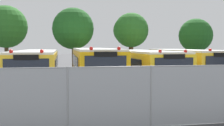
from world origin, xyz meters
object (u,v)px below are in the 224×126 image
at_px(school_bus_0, 37,68).
at_px(tree_0, 6,27).
at_px(tree_1, 74,28).
at_px(tree_2, 130,30).
at_px(school_bus_1, 94,66).
at_px(school_bus_2, 143,66).
at_px(tree_3, 195,35).
at_px(school_bus_3, 185,65).

xyz_separation_m(school_bus_0, tree_0, (-3.59, 9.47, 3.13)).
height_order(tree_1, tree_2, tree_1).
relative_size(school_bus_1, tree_2, 1.79).
bearing_deg(school_bus_2, tree_0, -42.95).
bearing_deg(school_bus_2, tree_3, -135.14).
height_order(school_bus_0, tree_1, tree_1).
height_order(school_bus_0, school_bus_3, school_bus_3).
height_order(school_bus_1, school_bus_3, school_bus_1).
xyz_separation_m(school_bus_1, school_bus_3, (6.65, 0.41, -0.05)).
relative_size(tree_0, tree_3, 1.19).
relative_size(school_bus_1, school_bus_2, 1.07).
bearing_deg(school_bus_3, tree_1, -45.88).
bearing_deg(tree_1, school_bus_0, -108.35).
xyz_separation_m(school_bus_3, tree_1, (-7.54, 7.94, 3.06)).
bearing_deg(school_bus_3, school_bus_2, 6.59).
relative_size(school_bus_2, tree_3, 1.85).
relative_size(school_bus_1, school_bus_3, 1.14).
height_order(school_bus_0, tree_0, tree_0).
bearing_deg(school_bus_1, tree_1, -83.06).
xyz_separation_m(tree_1, tree_2, (5.80, 1.37, -0.09)).
distance_m(school_bus_2, school_bus_3, 3.26).
height_order(school_bus_1, tree_1, tree_1).
xyz_separation_m(school_bus_2, tree_2, (1.50, 9.65, 2.99)).
relative_size(school_bus_2, school_bus_3, 1.06).
relative_size(school_bus_3, tree_0, 1.47).
relative_size(school_bus_1, tree_3, 1.99).
height_order(school_bus_2, tree_2, tree_2).
bearing_deg(school_bus_2, school_bus_3, -174.79).
height_order(school_bus_1, tree_0, tree_0).
height_order(school_bus_2, tree_1, tree_1).
distance_m(school_bus_2, tree_2, 10.21).
distance_m(tree_1, tree_2, 5.96).
bearing_deg(school_bus_1, school_bus_3, -175.57).
bearing_deg(school_bus_1, tree_2, -115.94).
bearing_deg(school_bus_0, tree_3, -151.50).
distance_m(school_bus_3, tree_3, 9.49).
bearing_deg(school_bus_0, school_bus_2, 179.28).
bearing_deg(tree_1, tree_2, 13.25).
xyz_separation_m(tree_0, tree_2, (12.10, 0.05, -0.16)).
bearing_deg(tree_2, school_bus_0, -131.77).
distance_m(school_bus_1, school_bus_2, 3.41).
distance_m(school_bus_0, tree_2, 13.11).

